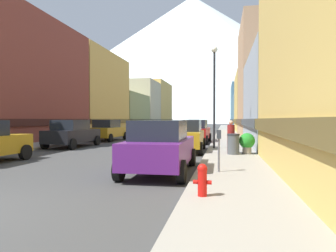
{
  "coord_description": "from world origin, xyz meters",
  "views": [
    {
      "loc": [
        5.91,
        -4.17,
        1.82
      ],
      "look_at": [
        -0.36,
        29.46,
        1.05
      ],
      "focal_mm": 32.17,
      "sensor_mm": 36.0,
      "label": 1
    }
  ],
  "objects_px": {
    "fire_hydrant_near": "(202,179)",
    "streetlamp_right": "(214,82)",
    "car_driving_0": "(195,125)",
    "potted_plant_0": "(247,142)",
    "parking_meter_near": "(219,145)",
    "trash_bin_right": "(233,144)",
    "car_right_2": "(196,131)",
    "car_left_2": "(108,130)",
    "pedestrian_0": "(231,138)",
    "car_right_1": "(186,136)",
    "car_left_1": "(72,133)",
    "car_right_0": "(161,146)"
  },
  "relations": [
    {
      "from": "fire_hydrant_near",
      "to": "streetlamp_right",
      "type": "relative_size",
      "value": 0.12
    },
    {
      "from": "car_driving_0",
      "to": "potted_plant_0",
      "type": "bearing_deg",
      "value": -79.85
    },
    {
      "from": "parking_meter_near",
      "to": "trash_bin_right",
      "type": "relative_size",
      "value": 1.36
    },
    {
      "from": "car_right_2",
      "to": "potted_plant_0",
      "type": "relative_size",
      "value": 4.41
    },
    {
      "from": "car_left_2",
      "to": "car_driving_0",
      "type": "xyz_separation_m",
      "value": [
        5.4,
        20.9,
        0.0
      ]
    },
    {
      "from": "pedestrian_0",
      "to": "streetlamp_right",
      "type": "distance_m",
      "value": 3.99
    },
    {
      "from": "car_driving_0",
      "to": "pedestrian_0",
      "type": "xyz_separation_m",
      "value": [
        4.65,
        -29.83,
        -0.01
      ]
    },
    {
      "from": "car_left_2",
      "to": "trash_bin_right",
      "type": "height_order",
      "value": "car_left_2"
    },
    {
      "from": "car_right_1",
      "to": "pedestrian_0",
      "type": "relative_size",
      "value": 2.75
    },
    {
      "from": "fire_hydrant_near",
      "to": "parking_meter_near",
      "type": "height_order",
      "value": "parking_meter_near"
    },
    {
      "from": "car_driving_0",
      "to": "car_right_1",
      "type": "bearing_deg",
      "value": -85.55
    },
    {
      "from": "potted_plant_0",
      "to": "pedestrian_0",
      "type": "xyz_separation_m",
      "value": [
        -0.75,
        0.32,
        0.17
      ]
    },
    {
      "from": "car_left_2",
      "to": "car_left_1",
      "type": "bearing_deg",
      "value": -90.0
    },
    {
      "from": "parking_meter_near",
      "to": "potted_plant_0",
      "type": "distance_m",
      "value": 5.38
    },
    {
      "from": "fire_hydrant_near",
      "to": "streetlamp_right",
      "type": "distance_m",
      "value": 11.57
    },
    {
      "from": "streetlamp_right",
      "to": "parking_meter_near",
      "type": "bearing_deg",
      "value": -87.1
    },
    {
      "from": "potted_plant_0",
      "to": "car_right_0",
      "type": "bearing_deg",
      "value": -122.78
    },
    {
      "from": "car_right_2",
      "to": "fire_hydrant_near",
      "type": "xyz_separation_m",
      "value": [
        1.65,
        -16.49,
        -0.37
      ]
    },
    {
      "from": "potted_plant_0",
      "to": "streetlamp_right",
      "type": "bearing_deg",
      "value": 121.73
    },
    {
      "from": "fire_hydrant_near",
      "to": "potted_plant_0",
      "type": "xyz_separation_m",
      "value": [
        1.55,
        8.37,
        0.2
      ]
    },
    {
      "from": "car_left_1",
      "to": "car_right_1",
      "type": "relative_size",
      "value": 1.0
    },
    {
      "from": "parking_meter_near",
      "to": "car_driving_0",
      "type": "bearing_deg",
      "value": 96.69
    },
    {
      "from": "car_right_1",
      "to": "car_right_0",
      "type": "bearing_deg",
      "value": -89.98
    },
    {
      "from": "car_left_2",
      "to": "fire_hydrant_near",
      "type": "xyz_separation_m",
      "value": [
        9.25,
        -17.62,
        -0.37
      ]
    },
    {
      "from": "car_right_2",
      "to": "car_right_0",
      "type": "bearing_deg",
      "value": -89.99
    },
    {
      "from": "car_driving_0",
      "to": "parking_meter_near",
      "type": "relative_size",
      "value": 3.31
    },
    {
      "from": "car_left_1",
      "to": "potted_plant_0",
      "type": "xyz_separation_m",
      "value": [
        10.8,
        -3.18,
        -0.17
      ]
    },
    {
      "from": "car_left_1",
      "to": "potted_plant_0",
      "type": "bearing_deg",
      "value": -16.4
    },
    {
      "from": "car_left_1",
      "to": "fire_hydrant_near",
      "type": "bearing_deg",
      "value": -51.31
    },
    {
      "from": "car_right_0",
      "to": "car_driving_0",
      "type": "relative_size",
      "value": 1.0
    },
    {
      "from": "car_right_0",
      "to": "streetlamp_right",
      "type": "distance_m",
      "value": 8.38
    },
    {
      "from": "car_left_1",
      "to": "car_right_2",
      "type": "height_order",
      "value": "same"
    },
    {
      "from": "car_right_0",
      "to": "car_driving_0",
      "type": "xyz_separation_m",
      "value": [
        -2.2,
        35.12,
        0.0
      ]
    },
    {
      "from": "car_left_1",
      "to": "car_left_2",
      "type": "height_order",
      "value": "same"
    },
    {
      "from": "car_left_2",
      "to": "car_right_1",
      "type": "height_order",
      "value": "same"
    },
    {
      "from": "car_driving_0",
      "to": "parking_meter_near",
      "type": "distance_m",
      "value": 35.62
    },
    {
      "from": "fire_hydrant_near",
      "to": "trash_bin_right",
      "type": "relative_size",
      "value": 0.72
    },
    {
      "from": "car_left_1",
      "to": "car_left_2",
      "type": "xyz_separation_m",
      "value": [
        -0.0,
        6.07,
        0.0
      ]
    },
    {
      "from": "car_right_2",
      "to": "trash_bin_right",
      "type": "relative_size",
      "value": 4.53
    },
    {
      "from": "car_driving_0",
      "to": "car_right_2",
      "type": "bearing_deg",
      "value": -84.3
    },
    {
      "from": "fire_hydrant_near",
      "to": "pedestrian_0",
      "type": "height_order",
      "value": "pedestrian_0"
    },
    {
      "from": "trash_bin_right",
      "to": "car_driving_0",
      "type": "bearing_deg",
      "value": 98.87
    },
    {
      "from": "pedestrian_0",
      "to": "car_left_1",
      "type": "bearing_deg",
      "value": 164.13
    },
    {
      "from": "car_left_1",
      "to": "fire_hydrant_near",
      "type": "distance_m",
      "value": 14.8
    },
    {
      "from": "car_left_2",
      "to": "car_right_2",
      "type": "relative_size",
      "value": 1.0
    },
    {
      "from": "car_driving_0",
      "to": "potted_plant_0",
      "type": "xyz_separation_m",
      "value": [
        5.4,
        -30.15,
        -0.17
      ]
    },
    {
      "from": "car_left_1",
      "to": "parking_meter_near",
      "type": "distance_m",
      "value": 12.73
    },
    {
      "from": "parking_meter_near",
      "to": "potted_plant_0",
      "type": "relative_size",
      "value": 1.32
    },
    {
      "from": "car_driving_0",
      "to": "potted_plant_0",
      "type": "distance_m",
      "value": 30.63
    },
    {
      "from": "car_driving_0",
      "to": "streetlamp_right",
      "type": "height_order",
      "value": "streetlamp_right"
    }
  ]
}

